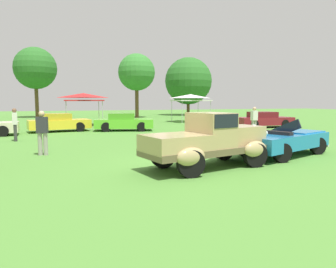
# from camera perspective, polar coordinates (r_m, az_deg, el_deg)

# --- Properties ---
(ground_plane) EXTENTS (120.00, 120.00, 0.00)m
(ground_plane) POSITION_cam_1_polar(r_m,az_deg,el_deg) (10.09, 4.11, -5.68)
(ground_plane) COLOR #4C8433
(feature_pickup_truck) EXTENTS (4.41, 2.56, 1.70)m
(feature_pickup_truck) POSITION_cam_1_polar(r_m,az_deg,el_deg) (9.61, 7.50, -1.09)
(feature_pickup_truck) COLOR brown
(feature_pickup_truck) RESTS_ON ground_plane
(neighbor_convertible) EXTENTS (4.53, 3.06, 1.40)m
(neighbor_convertible) POSITION_cam_1_polar(r_m,az_deg,el_deg) (12.59, 20.47, -1.03)
(neighbor_convertible) COLOR #1E7AB7
(neighbor_convertible) RESTS_ON ground_plane
(show_car_yellow) EXTENTS (4.17, 2.34, 1.22)m
(show_car_yellow) POSITION_cam_1_polar(r_m,az_deg,el_deg) (22.15, -19.42, 1.97)
(show_car_yellow) COLOR yellow
(show_car_yellow) RESTS_ON ground_plane
(show_car_lime) EXTENTS (4.23, 2.50, 1.22)m
(show_car_lime) POSITION_cam_1_polar(r_m,az_deg,el_deg) (21.73, -8.16, 2.19)
(show_car_lime) COLOR #60C62D
(show_car_lime) RESTS_ON ground_plane
(show_car_burgundy) EXTENTS (4.48, 1.93, 1.22)m
(show_car_burgundy) POSITION_cam_1_polar(r_m,az_deg,el_deg) (25.26, 17.23, 2.51)
(show_car_burgundy) COLOR maroon
(show_car_burgundy) RESTS_ON ground_plane
(spectator_near_truck) EXTENTS (0.44, 0.31, 1.69)m
(spectator_near_truck) POSITION_cam_1_polar(r_m,az_deg,el_deg) (20.01, 15.56, 2.60)
(spectator_near_truck) COLOR #9E998E
(spectator_near_truck) RESTS_ON ground_plane
(spectator_between_cars) EXTENTS (0.30, 0.43, 1.69)m
(spectator_between_cars) POSITION_cam_1_polar(r_m,az_deg,el_deg) (17.70, -26.35, 1.76)
(spectator_between_cars) COLOR #383838
(spectator_between_cars) RESTS_ON ground_plane
(spectator_by_row) EXTENTS (0.43, 0.30, 1.69)m
(spectator_by_row) POSITION_cam_1_polar(r_m,az_deg,el_deg) (12.62, -22.12, 0.45)
(spectator_by_row) COLOR #9E998E
(spectator_by_row) RESTS_ON ground_plane
(canopy_tent_center_field) EXTENTS (3.09, 3.09, 2.71)m
(canopy_tent_center_field) POSITION_cam_1_polar(r_m,az_deg,el_deg) (26.86, -15.32, 6.66)
(canopy_tent_center_field) COLOR #B7B7BC
(canopy_tent_center_field) RESTS_ON ground_plane
(canopy_tent_right_field) EXTENTS (3.23, 3.23, 2.71)m
(canopy_tent_right_field) POSITION_cam_1_polar(r_m,az_deg,el_deg) (30.55, 4.19, 6.77)
(canopy_tent_right_field) COLOR #B7B7BC
(canopy_tent_right_field) RESTS_ON ground_plane
(treeline_far_left) EXTENTS (5.11, 5.11, 8.63)m
(treeline_far_left) POSITION_cam_1_polar(r_m,az_deg,el_deg) (42.19, -23.23, 11.03)
(treeline_far_left) COLOR brown
(treeline_far_left) RESTS_ON ground_plane
(treeline_mid_left) EXTENTS (4.50, 4.50, 7.81)m
(treeline_mid_left) POSITION_cam_1_polar(r_m,az_deg,el_deg) (38.78, -5.81, 11.20)
(treeline_mid_left) COLOR brown
(treeline_mid_left) RESTS_ON ground_plane
(treeline_center) EXTENTS (6.74, 6.74, 8.29)m
(treeline_center) POSITION_cam_1_polar(r_m,az_deg,el_deg) (45.42, 3.77, 9.69)
(treeline_center) COLOR brown
(treeline_center) RESTS_ON ground_plane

